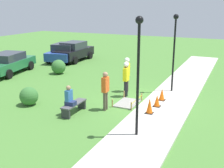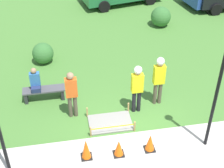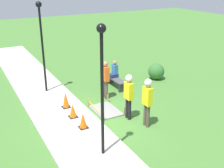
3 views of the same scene
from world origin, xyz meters
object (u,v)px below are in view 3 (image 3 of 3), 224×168
Objects in this scene: traffic_cone_near_patch at (66,100)px; traffic_cone_sidewalk_edge at (83,120)px; person_seated_on_bench at (114,71)px; lamppost_far at (41,35)px; worker_supervisor at (129,92)px; lamppost_near at (102,74)px; traffic_cone_far_patch at (73,111)px; park_bench at (116,81)px; worker_assistant at (147,98)px; bystander_in_orange_shirt at (106,77)px.

traffic_cone_sidewalk_edge is at bearing -0.88° from traffic_cone_near_patch.
lamppost_far is (-0.79, -3.45, 2.06)m from person_seated_on_bench.
lamppost_near is at bearing -49.37° from worker_supervisor.
traffic_cone_far_patch is at bearing -3.47° from traffic_cone_near_patch.
park_bench is (-3.17, 3.22, -0.07)m from traffic_cone_sidewalk_edge.
traffic_cone_near_patch reaches higher than traffic_cone_sidewalk_edge.
traffic_cone_sidewalk_edge is 0.15× the size of lamppost_near.
worker_assistant reaches higher than worker_supervisor.
lamppost_far is at bearing -177.31° from traffic_cone_far_patch.
bystander_in_orange_shirt is 3.57m from lamppost_far.
traffic_cone_near_patch is 0.17× the size of lamppost_near.
traffic_cone_near_patch is 0.81× the size of person_seated_on_bench.
bystander_in_orange_shirt is at bearing 96.18° from traffic_cone_near_patch.
lamppost_far reaches higher than worker_assistant.
traffic_cone_near_patch is at bearing -141.83° from worker_assistant.
lamppost_far reaches higher than person_seated_on_bench.
lamppost_far reaches higher than lamppost_near.
lamppost_near is at bearing -28.61° from bystander_in_orange_shirt.
bystander_in_orange_shirt is (1.24, -1.16, 0.22)m from person_seated_on_bench.
worker_assistant is at bearing 111.13° from lamppost_near.
worker_assistant is (4.07, -0.94, 0.87)m from park_bench.
lamppost_far is (-2.25, -0.21, 2.44)m from traffic_cone_near_patch.
lamppost_far is (-5.12, -2.47, 1.69)m from worker_assistant.
bystander_in_orange_shirt is (0.98, -1.11, 0.72)m from park_bench.
bystander_in_orange_shirt is at bearing -48.80° from park_bench.
park_bench is (-1.20, 3.19, -0.12)m from traffic_cone_near_patch.
bystander_in_orange_shirt reaches higher than traffic_cone_near_patch.
traffic_cone_far_patch is (0.99, -0.06, -0.07)m from traffic_cone_near_patch.
traffic_cone_near_patch is at bearing 178.33° from lamppost_near.
traffic_cone_sidewalk_edge is at bearing -43.59° from person_seated_on_bench.
traffic_cone_far_patch is 4.13m from person_seated_on_bench.
traffic_cone_sidewalk_edge is 4.52m from park_bench.
worker_supervisor reaches higher than person_seated_on_bench.
lamppost_near is 0.97× the size of lamppost_far.
worker_assistant is (1.88, 2.31, 0.82)m from traffic_cone_far_patch.
bystander_in_orange_shirt is at bearing 48.44° from lamppost_far.
traffic_cone_near_patch is at bearing 179.12° from traffic_cone_sidewalk_edge.
traffic_cone_sidewalk_edge is 0.69× the size of person_seated_on_bench.
worker_supervisor is at bearing -160.65° from worker_assistant.
traffic_cone_near_patch is 1.25× the size of traffic_cone_far_patch.
traffic_cone_far_patch is at bearing -53.42° from person_seated_on_bench.
worker_supervisor is (1.02, 2.01, 0.77)m from traffic_cone_far_patch.
traffic_cone_far_patch is 0.99m from traffic_cone_sidewalk_edge.
lamppost_far is (-3.24, -0.15, 2.51)m from traffic_cone_far_patch.
worker_supervisor is at bearing 88.92° from traffic_cone_sidewalk_edge.
bystander_in_orange_shirt is (-0.22, 2.07, 0.60)m from traffic_cone_near_patch.
worker_supervisor is 0.44× the size of lamppost_far.
park_bench is 4.38m from lamppost_far.
worker_assistant is (4.33, -0.99, 0.37)m from person_seated_on_bench.
worker_assistant is at bearing 68.62° from traffic_cone_sidewalk_edge.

